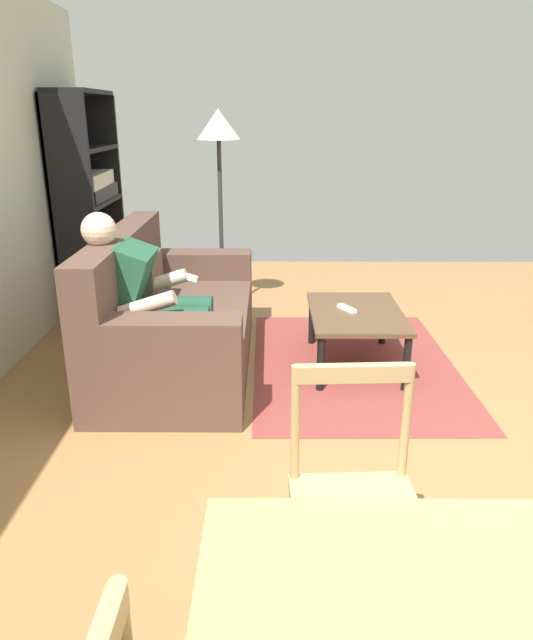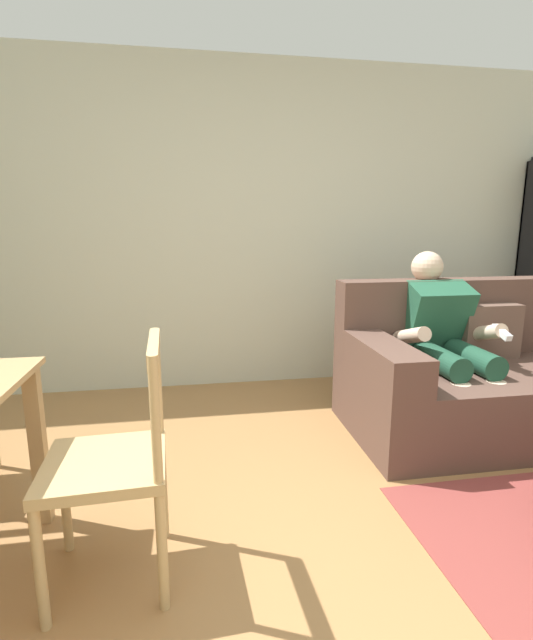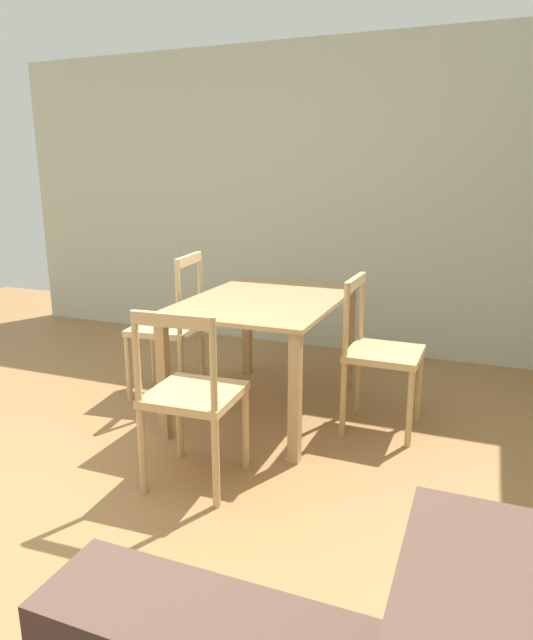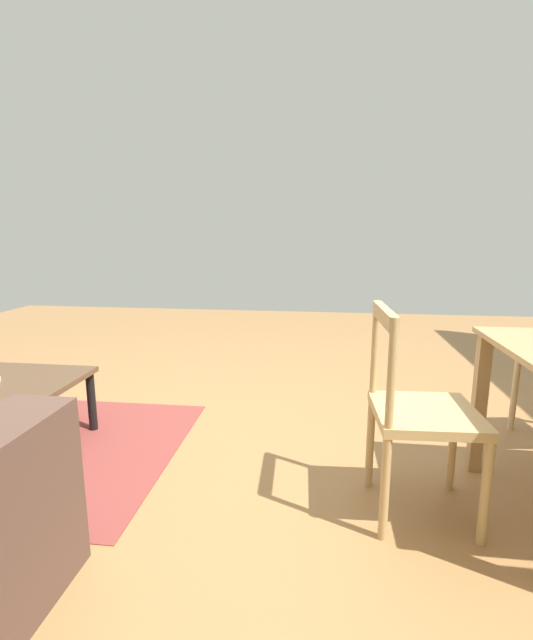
# 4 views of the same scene
# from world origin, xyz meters

# --- Properties ---
(ground_plane) EXTENTS (8.74, 8.74, 0.00)m
(ground_plane) POSITION_xyz_m (0.00, 0.00, 0.00)
(ground_plane) COLOR #9E7042
(dining_chair_facing_couch) EXTENTS (0.44, 0.44, 0.90)m
(dining_chair_facing_couch) POSITION_xyz_m (-0.86, 0.47, 0.46)
(dining_chair_facing_couch) COLOR tan
(dining_chair_facing_couch) RESTS_ON ground_plane
(area_rug) EXTENTS (2.01, 1.42, 0.01)m
(area_rug) POSITION_xyz_m (1.34, 0.16, 0.00)
(area_rug) COLOR brown
(area_rug) RESTS_ON ground_plane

